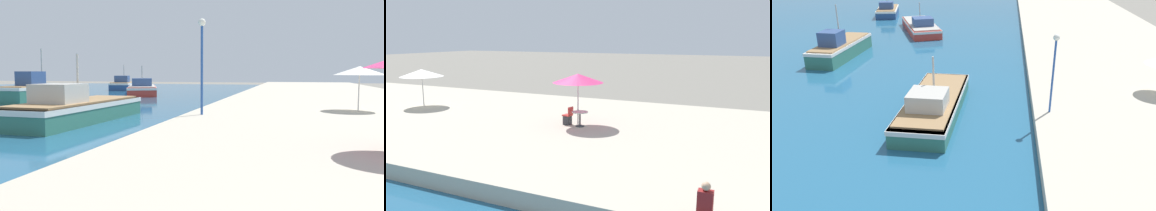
% 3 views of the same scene
% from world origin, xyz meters
% --- Properties ---
extents(cafe_umbrella_pink, '(2.50, 2.50, 2.57)m').
position_xyz_m(cafe_umbrella_pink, '(8.02, 12.01, 2.99)').
color(cafe_umbrella_pink, '#B7B7B7').
rests_on(cafe_umbrella_pink, quay_promenade).
extents(cafe_umbrella_white, '(2.63, 2.63, 2.35)m').
position_xyz_m(cafe_umbrella_white, '(8.50, 23.11, 2.76)').
color(cafe_umbrella_white, '#B7B7B7').
rests_on(cafe_umbrella_white, quay_promenade).
extents(cafe_table, '(0.80, 0.80, 0.74)m').
position_xyz_m(cafe_table, '(7.84, 11.81, 1.17)').
color(cafe_table, '#333338').
rests_on(cafe_table, quay_promenade).
extents(cafe_chair_left, '(0.45, 0.48, 0.91)m').
position_xyz_m(cafe_chair_left, '(7.93, 12.53, 0.96)').
color(cafe_chair_left, '#2D2D33').
rests_on(cafe_chair_left, quay_promenade).
extents(person_at_quay, '(0.53, 0.36, 0.99)m').
position_xyz_m(person_at_quay, '(0.39, 5.03, 1.07)').
color(person_at_quay, brown).
rests_on(person_at_quay, quay_promenade).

